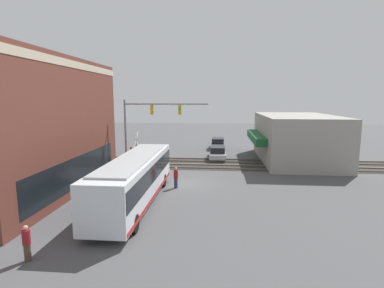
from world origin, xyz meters
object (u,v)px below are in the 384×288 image
Objects in this scene: crossing_signal at (136,148)px; pedestrian_near_bus at (176,177)px; pedestrian_by_lamp at (27,243)px; city_bus at (135,178)px; parked_car_silver at (218,153)px; parked_car_grey at (218,144)px.

pedestrian_near_bus is at bearing -136.47° from crossing_signal.
pedestrian_by_lamp is at bearing 178.39° from crossing_signal.
parked_car_silver is at bearing -19.13° from city_bus.
pedestrian_near_bus is (-18.84, 3.22, 0.14)m from parked_car_grey.
parked_car_silver is 2.95× the size of pedestrian_near_bus.
parked_car_grey is at bearing -15.10° from pedestrian_by_lamp.
pedestrian_near_bus is at bearing -23.60° from pedestrian_by_lamp.
pedestrian_near_bus is (11.14, -4.87, 0.02)m from pedestrian_by_lamp.
parked_car_silver is 1.07× the size of parked_car_grey.
city_bus is at bearing 166.51° from parked_car_grey.
crossing_signal reaches higher than city_bus.
crossing_signal is at bearing 151.68° from parked_car_grey.
city_bus reaches higher than pedestrian_near_bus.
pedestrian_by_lamp is (-23.04, 8.09, 0.14)m from parked_car_silver.
city_bus is 7.61× the size of pedestrian_by_lamp.
crossing_signal is at bearing 15.08° from city_bus.
parked_car_silver is at bearing -180.00° from parked_car_grey.
pedestrian_by_lamp is (-15.80, 0.44, -1.47)m from crossing_signal.
city_bus is at bearing 160.87° from parked_car_silver.
parked_car_grey is at bearing -9.70° from pedestrian_near_bus.
crossing_signal is 16.19m from parked_car_grey.
pedestrian_by_lamp is (-7.47, 2.69, -0.93)m from city_bus.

